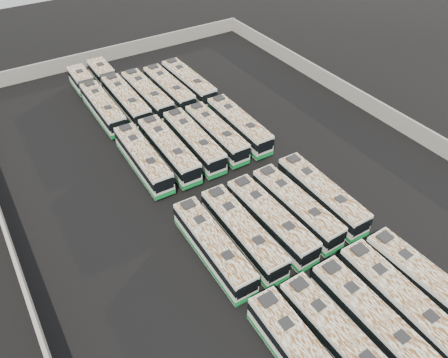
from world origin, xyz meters
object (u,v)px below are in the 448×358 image
bus_midfront_far_left (213,247)px  bus_front_center (372,321)px  bus_midback_left (169,150)px  bus_back_far_right (189,83)px  bus_midback_far_right (239,125)px  bus_midfront_far_right (321,195)px  bus_back_right (169,89)px  bus_front_far_right (425,284)px  bus_back_left (118,91)px  bus_front_left (339,340)px  bus_front_right (400,302)px  bus_midback_center (194,141)px  bus_midfront_left (243,233)px  bus_midfront_right (296,207)px  bus_back_far_left (96,98)px  bus_back_center (147,95)px  bus_midback_right (216,133)px  bus_midfront_center (271,220)px  bus_midback_far_left (143,159)px

bus_midfront_far_left → bus_front_center: bearing=-62.4°
bus_midback_left → bus_back_far_right: size_ratio=1.00×
bus_midfront_far_left → bus_midback_far_right: bearing=50.7°
bus_front_center → bus_midfront_far_right: size_ratio=0.99×
bus_back_right → bus_back_far_right: bearing=1.3°
bus_midback_far_right → bus_front_far_right: bearing=-89.3°
bus_front_far_right → bus_midback_left: bus_midback_left is taller
bus_front_far_right → bus_back_left: 43.13m
bus_front_left → bus_midfront_far_left: bus_midfront_far_left is taller
bus_front_right → bus_front_far_right: bearing=2.0°
bus_midback_center → bus_midfront_left: bearing=-100.7°
bus_front_left → bus_midfront_right: 13.59m
bus_back_far_left → bus_back_center: bus_back_center is taller
bus_front_center → bus_back_left: bus_back_left is taller
bus_midfront_left → bus_back_far_right: (9.26, 26.96, 0.04)m
bus_midfront_left → bus_midfront_right: 6.12m
bus_back_right → bus_back_far_right: (3.05, 0.09, 0.04)m
bus_front_right → bus_midback_left: bus_midback_left is taller
bus_midback_right → bus_midback_center: bearing=-178.6°
bus_midfront_left → bus_midback_far_right: bearing=58.4°
bus_midfront_far_right → bus_back_left: bus_back_left is taller
bus_midback_center → bus_front_right: bearing=-82.2°
bus_midback_right → bus_midback_far_right: size_ratio=0.98×
bus_front_right → bus_midfront_left: (-6.14, 12.30, -0.03)m
bus_midfront_right → bus_midfront_far_right: bearing=-0.8°
bus_front_center → bus_back_right: bus_back_right is taller
bus_front_right → bus_midback_left: size_ratio=1.00×
bus_front_left → bus_midback_right: bearing=76.1°
bus_front_right → bus_front_far_right: 3.08m
bus_midfront_left → bus_midback_far_right: size_ratio=0.99×
bus_front_far_right → bus_back_left: bearing=100.7°
bus_midfront_right → bus_back_far_right: bus_back_far_right is taller
bus_front_right → bus_midfront_center: 12.62m
bus_front_far_right → bus_back_center: size_ratio=0.97×
bus_back_left → bus_front_right: bearing=-81.4°
bus_front_center → bus_front_far_right: size_ratio=1.01×
bus_midfront_far_left → bus_midback_far_right: (12.32, 14.55, 0.03)m
bus_front_left → bus_back_left: bus_back_left is taller
bus_back_far_right → bus_midfront_right: bearing=-97.6°
bus_midfront_left → bus_midfront_far_right: (9.29, 0.06, 0.01)m
bus_front_far_right → bus_midfront_right: bus_midfront_right is taller
bus_midfront_far_right → bus_back_right: 26.99m
bus_midfront_center → bus_midfront_right: (3.05, 0.10, -0.02)m
bus_midfront_far_right → bus_back_center: bearing=103.8°
bus_front_center → bus_midfront_center: bus_midfront_center is taller
bus_back_right → bus_back_center: bearing=178.7°
bus_midback_far_left → bus_back_right: size_ratio=1.01×
bus_front_center → bus_midfront_right: (2.97, 12.35, -0.01)m
bus_front_right → bus_back_left: 42.64m
bus_midfront_center → bus_midfront_right: bus_midfront_center is taller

